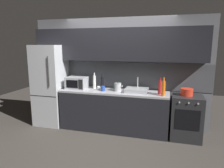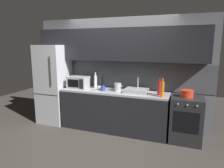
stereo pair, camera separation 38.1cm
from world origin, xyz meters
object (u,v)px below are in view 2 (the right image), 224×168
(refrigerator, at_px, (54,84))
(mug_blue, at_px, (103,88))
(wine_bottle_dark, at_px, (103,83))
(mug_green, at_px, (116,87))
(wine_bottle_red, at_px, (159,88))
(oven_range, at_px, (186,119))
(kettle, at_px, (118,87))
(wine_bottle_white, at_px, (95,82))
(cooking_pot, at_px, (187,94))
(microwave, at_px, (78,82))
(mug_clear, at_px, (99,88))
(wine_bottle_orange, at_px, (162,89))

(refrigerator, xyz_separation_m, mug_blue, (1.34, -0.07, 0.01))
(wine_bottle_dark, xyz_separation_m, mug_blue, (0.07, -0.17, -0.09))
(wine_bottle_dark, xyz_separation_m, mug_green, (0.28, 0.09, -0.10))
(wine_bottle_dark, height_order, mug_blue, wine_bottle_dark)
(wine_bottle_red, bearing_deg, oven_range, 4.43)
(kettle, bearing_deg, mug_green, 119.98)
(oven_range, relative_size, wine_bottle_white, 2.42)
(refrigerator, relative_size, oven_range, 2.10)
(wine_bottle_dark, distance_m, cooking_pot, 1.81)
(microwave, height_order, kettle, microwave)
(microwave, height_order, wine_bottle_white, wine_bottle_white)
(refrigerator, xyz_separation_m, kettle, (1.65, 0.01, 0.04))
(mug_clear, bearing_deg, refrigerator, 179.85)
(oven_range, relative_size, wine_bottle_dark, 2.54)
(cooking_pot, bearing_deg, mug_green, 172.83)
(mug_green, xyz_separation_m, mug_blue, (-0.21, -0.26, 0.01))
(wine_bottle_white, distance_m, wine_bottle_red, 1.49)
(refrigerator, xyz_separation_m, wine_bottle_dark, (1.27, 0.10, 0.10))
(wine_bottle_white, bearing_deg, mug_blue, -34.57)
(oven_range, distance_m, wine_bottle_dark, 1.92)
(oven_range, distance_m, wine_bottle_red, 0.81)
(wine_bottle_white, bearing_deg, kettle, -10.49)
(mug_clear, bearing_deg, wine_bottle_orange, -6.86)
(wine_bottle_dark, height_order, mug_green, wine_bottle_dark)
(wine_bottle_dark, height_order, mug_clear, wine_bottle_dark)
(oven_range, xyz_separation_m, mug_green, (-1.55, 0.19, 0.50))
(mug_blue, bearing_deg, oven_range, 2.16)
(kettle, distance_m, mug_clear, 0.44)
(kettle, relative_size, wine_bottle_orange, 0.55)
(kettle, distance_m, wine_bottle_white, 0.60)
(mug_blue, relative_size, cooking_pot, 0.45)
(cooking_pot, bearing_deg, wine_bottle_red, -175.24)
(oven_range, height_order, microwave, microwave)
(microwave, xyz_separation_m, wine_bottle_red, (1.87, -0.06, 0.01))
(oven_range, height_order, mug_clear, mug_clear)
(kettle, bearing_deg, refrigerator, -179.69)
(refrigerator, xyz_separation_m, mug_green, (1.55, 0.19, 0.00))
(refrigerator, distance_m, wine_bottle_orange, 2.63)
(oven_range, xyz_separation_m, kettle, (-1.44, 0.01, 0.54))
(wine_bottle_white, height_order, wine_bottle_red, wine_bottle_white)
(refrigerator, relative_size, mug_clear, 21.89)
(oven_range, xyz_separation_m, wine_bottle_white, (-2.02, 0.12, 0.61))
(oven_range, xyz_separation_m, wine_bottle_dark, (-1.82, 0.10, 0.60))
(mug_clear, relative_size, mug_blue, 0.79)
(wine_bottle_orange, xyz_separation_m, mug_green, (-1.08, 0.37, -0.11))
(mug_clear, bearing_deg, kettle, 1.57)
(wine_bottle_red, xyz_separation_m, cooking_pot, (0.53, 0.04, -0.07))
(microwave, height_order, wine_bottle_red, wine_bottle_red)
(oven_range, xyz_separation_m, mug_blue, (-1.76, -0.07, 0.50))
(mug_clear, height_order, cooking_pot, cooking_pot)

